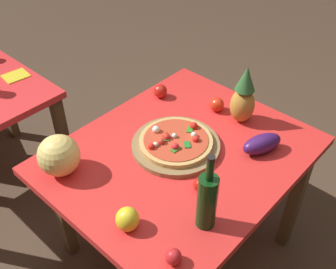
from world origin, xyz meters
TOP-DOWN VIEW (x-y plane):
  - ground_plane at (0.00, 0.00)m, footprint 10.00×10.00m
  - display_table at (0.00, 0.00)m, footprint 1.18×0.97m
  - pizza_board at (0.01, 0.04)m, footprint 0.42×0.42m
  - pizza at (0.01, 0.04)m, footprint 0.34×0.34m
  - wine_bottle at (-0.24, -0.33)m, footprint 0.08×0.08m
  - pineapple_left at (0.39, -0.06)m, footprint 0.12×0.12m
  - melon at (-0.44, 0.31)m, footprint 0.18×0.18m
  - bell_pepper at (-0.46, -0.13)m, footprint 0.09×0.09m
  - eggplant at (0.26, -0.27)m, footprint 0.22×0.16m
  - tomato_beside_pepper at (0.27, 0.38)m, footprint 0.07×0.07m
  - tomato_by_bottle at (-0.12, -0.21)m, footprint 0.06×0.06m
  - tomato_near_board at (-0.45, -0.36)m, footprint 0.06×0.06m
  - tomato_at_corner at (0.37, 0.07)m, footprint 0.08×0.08m
  - napkin_folded at (-0.16, 1.16)m, footprint 0.15×0.14m

SIDE VIEW (x-z plane):
  - ground_plane at x=0.00m, z-range 0.00..0.00m
  - display_table at x=0.00m, z-range 0.28..1.02m
  - napkin_folded at x=-0.16m, z-range 0.74..0.74m
  - pizza_board at x=0.01m, z-range 0.74..0.76m
  - tomato_near_board at x=-0.45m, z-range 0.74..0.80m
  - tomato_by_bottle at x=-0.12m, z-range 0.74..0.80m
  - tomato_beside_pepper at x=0.27m, z-range 0.74..0.81m
  - tomato_at_corner at x=0.37m, z-range 0.74..0.81m
  - pizza at x=0.01m, z-range 0.75..0.80m
  - eggplant at x=0.26m, z-range 0.74..0.83m
  - bell_pepper at x=-0.46m, z-range 0.73..0.83m
  - melon at x=-0.44m, z-range 0.74..0.92m
  - wine_bottle at x=-0.24m, z-range 0.69..1.04m
  - pineapple_left at x=0.39m, z-range 0.72..1.03m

